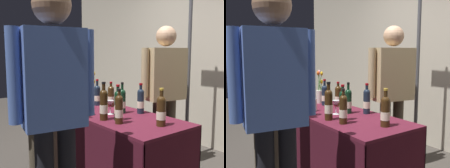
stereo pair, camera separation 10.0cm
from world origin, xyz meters
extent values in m
cube|color=#B2A893|center=(0.00, 1.75, 1.51)|extent=(6.80, 0.12, 3.03)
cube|color=#4C1423|center=(0.00, 0.00, 0.72)|extent=(1.63, 0.69, 0.02)
cube|color=#3E101D|center=(0.00, -0.34, 0.35)|extent=(1.63, 0.01, 0.71)
cube|color=#3E101D|center=(0.00, 0.34, 0.35)|extent=(1.63, 0.01, 0.71)
cube|color=#3E101D|center=(-0.81, 0.00, 0.35)|extent=(0.01, 0.69, 0.71)
cylinder|color=#192333|center=(-0.43, 0.11, 0.83)|extent=(0.07, 0.07, 0.20)
sphere|color=#192333|center=(-0.43, 0.11, 0.94)|extent=(0.07, 0.07, 0.07)
cylinder|color=#192333|center=(-0.43, 0.11, 0.98)|extent=(0.03, 0.03, 0.09)
cylinder|color=maroon|center=(-0.43, 0.11, 1.03)|extent=(0.03, 0.03, 0.02)
cylinder|color=beige|center=(-0.43, 0.11, 0.82)|extent=(0.07, 0.07, 0.06)
cylinder|color=#192333|center=(0.18, 0.23, 0.84)|extent=(0.07, 0.07, 0.22)
sphere|color=#192333|center=(0.18, 0.23, 0.95)|extent=(0.07, 0.07, 0.07)
cylinder|color=#192333|center=(0.18, 0.23, 0.99)|extent=(0.03, 0.03, 0.07)
cylinder|color=maroon|center=(0.18, 0.23, 1.04)|extent=(0.03, 0.03, 0.02)
cylinder|color=beige|center=(0.18, 0.23, 0.83)|extent=(0.07, 0.07, 0.07)
cylinder|color=#38230F|center=(0.62, 0.04, 0.84)|extent=(0.08, 0.08, 0.22)
sphere|color=#38230F|center=(0.62, 0.04, 0.95)|extent=(0.08, 0.08, 0.08)
cylinder|color=#38230F|center=(0.62, 0.04, 1.00)|extent=(0.03, 0.03, 0.09)
cylinder|color=#B7932D|center=(0.62, 0.04, 1.05)|extent=(0.04, 0.04, 0.02)
cylinder|color=beige|center=(0.62, 0.04, 0.83)|extent=(0.08, 0.08, 0.07)
cylinder|color=black|center=(0.06, 0.08, 0.84)|extent=(0.07, 0.07, 0.21)
sphere|color=black|center=(0.06, 0.08, 0.95)|extent=(0.07, 0.07, 0.07)
cylinder|color=black|center=(0.06, 0.08, 0.99)|extent=(0.03, 0.03, 0.09)
cylinder|color=black|center=(0.06, 0.08, 1.04)|extent=(0.03, 0.03, 0.02)
cylinder|color=beige|center=(0.06, 0.08, 0.82)|extent=(0.07, 0.07, 0.07)
cylinder|color=#38230F|center=(0.35, -0.19, 0.84)|extent=(0.07, 0.07, 0.22)
sphere|color=#38230F|center=(0.35, -0.19, 0.95)|extent=(0.07, 0.07, 0.07)
cylinder|color=#38230F|center=(0.35, -0.19, 0.99)|extent=(0.03, 0.03, 0.07)
cylinder|color=black|center=(0.35, -0.19, 1.03)|extent=(0.03, 0.03, 0.02)
cylinder|color=beige|center=(0.35, -0.19, 0.83)|extent=(0.07, 0.07, 0.07)
cylinder|color=black|center=(0.26, -0.13, 0.86)|extent=(0.06, 0.06, 0.24)
sphere|color=black|center=(0.26, -0.13, 0.98)|extent=(0.06, 0.06, 0.06)
cylinder|color=black|center=(0.26, -0.13, 1.01)|extent=(0.03, 0.03, 0.07)
cylinder|color=maroon|center=(0.26, -0.13, 1.06)|extent=(0.03, 0.03, 0.02)
cylinder|color=beige|center=(0.26, -0.13, 0.84)|extent=(0.07, 0.07, 0.08)
cylinder|color=#38230F|center=(-0.27, 0.19, 0.84)|extent=(0.07, 0.07, 0.20)
sphere|color=#38230F|center=(-0.27, 0.19, 0.94)|extent=(0.07, 0.07, 0.07)
cylinder|color=#38230F|center=(-0.27, 0.19, 0.97)|extent=(0.03, 0.03, 0.07)
cylinder|color=maroon|center=(-0.27, 0.19, 1.01)|extent=(0.03, 0.03, 0.02)
cylinder|color=beige|center=(-0.27, 0.19, 0.82)|extent=(0.07, 0.07, 0.06)
cylinder|color=#38230F|center=(-0.52, -0.15, 0.86)|extent=(0.08, 0.08, 0.25)
sphere|color=#38230F|center=(-0.52, -0.15, 0.99)|extent=(0.08, 0.08, 0.08)
cylinder|color=#38230F|center=(-0.52, -0.15, 1.03)|extent=(0.03, 0.03, 0.08)
cylinder|color=#B7932D|center=(-0.52, -0.15, 1.08)|extent=(0.04, 0.04, 0.02)
cylinder|color=beige|center=(-0.52, -0.15, 0.84)|extent=(0.08, 0.08, 0.08)
cylinder|color=#38230F|center=(0.17, -0.22, 0.86)|extent=(0.07, 0.07, 0.25)
sphere|color=#38230F|center=(0.17, -0.22, 0.98)|extent=(0.07, 0.07, 0.07)
cylinder|color=#38230F|center=(0.17, -0.22, 1.03)|extent=(0.03, 0.03, 0.09)
cylinder|color=black|center=(0.17, -0.22, 1.08)|extent=(0.04, 0.04, 0.02)
cylinder|color=beige|center=(0.17, -0.22, 0.84)|extent=(0.07, 0.07, 0.08)
cylinder|color=silver|center=(-0.33, -0.15, 0.74)|extent=(0.07, 0.07, 0.00)
cylinder|color=silver|center=(-0.33, -0.15, 0.78)|extent=(0.01, 0.01, 0.08)
cone|color=silver|center=(-0.33, -0.15, 0.85)|extent=(0.06, 0.06, 0.06)
cylinder|color=#590C19|center=(-0.33, -0.15, 0.83)|extent=(0.03, 0.03, 0.02)
cylinder|color=silver|center=(0.03, -0.04, 0.74)|extent=(0.07, 0.07, 0.00)
cylinder|color=silver|center=(0.03, -0.04, 0.78)|extent=(0.01, 0.01, 0.07)
cone|color=silver|center=(0.03, -0.04, 0.84)|extent=(0.08, 0.08, 0.06)
cylinder|color=#590C19|center=(0.03, -0.04, 0.83)|extent=(0.04, 0.04, 0.02)
cylinder|color=silver|center=(-0.57, 0.13, 0.81)|extent=(0.08, 0.08, 0.16)
cylinder|color=#38722D|center=(-0.59, 0.13, 0.96)|extent=(0.03, 0.04, 0.30)
ellipsoid|color=pink|center=(-0.60, 0.14, 1.11)|extent=(0.03, 0.03, 0.05)
cylinder|color=#38722D|center=(-0.57, 0.13, 0.96)|extent=(0.06, 0.03, 0.29)
ellipsoid|color=#E05B1E|center=(-0.59, 0.12, 1.10)|extent=(0.03, 0.03, 0.05)
cylinder|color=#38722D|center=(-0.56, 0.12, 0.96)|extent=(0.04, 0.04, 0.28)
ellipsoid|color=gold|center=(-0.54, 0.14, 1.10)|extent=(0.03, 0.03, 0.05)
cylinder|color=#38722D|center=(-0.57, 0.14, 0.91)|extent=(0.03, 0.02, 0.18)
ellipsoid|color=gold|center=(-0.56, 0.15, 1.00)|extent=(0.03, 0.03, 0.05)
cube|color=silver|center=(-0.20, -0.18, 0.80)|extent=(0.07, 0.14, 0.13)
cylinder|color=#4C4233|center=(0.13, 0.75, 0.41)|extent=(0.12, 0.12, 0.82)
cylinder|color=#4C4233|center=(0.10, 0.58, 0.41)|extent=(0.12, 0.12, 0.82)
cube|color=tan|center=(0.12, 0.67, 1.11)|extent=(0.29, 0.49, 0.58)
sphere|color=tan|center=(0.12, 0.67, 1.53)|extent=(0.23, 0.23, 0.23)
cylinder|color=tan|center=(0.17, 0.94, 1.13)|extent=(0.08, 0.08, 0.53)
cylinder|color=tan|center=(0.07, 0.40, 1.13)|extent=(0.08, 0.08, 0.53)
cylinder|color=#4C4233|center=(-0.11, -0.77, 0.39)|extent=(0.12, 0.12, 0.77)
cylinder|color=#4C4233|center=(-0.10, -0.62, 0.39)|extent=(0.12, 0.12, 0.77)
cube|color=black|center=(-0.10, -0.69, 1.05)|extent=(0.24, 0.39, 0.55)
sphere|color=brown|center=(-0.10, -0.69, 1.44)|extent=(0.21, 0.21, 0.21)
cylinder|color=black|center=(-0.12, -0.93, 1.07)|extent=(0.08, 0.08, 0.50)
cylinder|color=black|center=(-0.09, -0.46, 1.07)|extent=(0.08, 0.08, 0.50)
cube|color=#4C6BB7|center=(0.55, -0.88, 1.19)|extent=(0.27, 0.41, 0.62)
sphere|color=#8C664C|center=(0.55, -0.88, 1.64)|extent=(0.24, 0.24, 0.24)
cylinder|color=#4C6BB7|center=(0.51, -1.11, 1.21)|extent=(0.08, 0.08, 0.57)
cylinder|color=#4C6BB7|center=(0.58, -0.65, 1.21)|extent=(0.08, 0.08, 0.57)
cylinder|color=#47474C|center=(0.09, 1.13, 1.19)|extent=(0.04, 0.04, 2.38)
camera|label=1|loc=(2.05, -1.57, 1.35)|focal=41.38mm
camera|label=2|loc=(2.11, -1.49, 1.35)|focal=41.38mm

